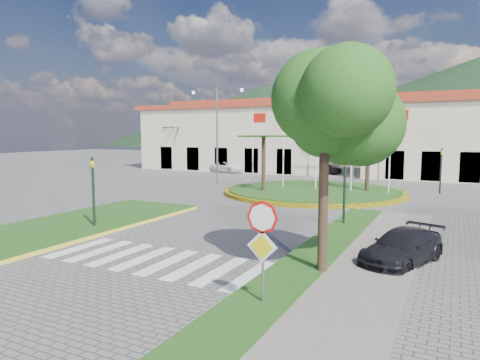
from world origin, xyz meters
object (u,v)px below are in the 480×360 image
at_px(stop_sign, 262,236).
at_px(car_side_right, 402,247).
at_px(deciduous_tree, 325,100).
at_px(car_dark_b, 431,173).
at_px(roundabout_island, 313,191).
at_px(white_van, 228,167).
at_px(car_dark_a, 324,168).

xyz_separation_m(stop_sign, car_side_right, (2.60, 5.38, -1.24)).
relative_size(deciduous_tree, car_dark_b, 1.69).
bearing_deg(deciduous_tree, car_dark_b, 87.34).
height_order(roundabout_island, deciduous_tree, deciduous_tree).
height_order(deciduous_tree, white_van, deciduous_tree).
xyz_separation_m(white_van, car_dark_b, (20.31, 1.54, 0.08)).
height_order(roundabout_island, car_dark_b, roundabout_island).
relative_size(stop_sign, white_van, 0.63).
relative_size(white_van, car_dark_a, 1.17).
bearing_deg(white_van, car_dark_b, -70.75).
xyz_separation_m(deciduous_tree, car_side_right, (2.00, 2.34, -4.62)).
bearing_deg(roundabout_island, stop_sign, -76.27).
bearing_deg(car_side_right, roundabout_island, 135.55).
xyz_separation_m(stop_sign, white_van, (-18.29, 31.94, -1.20)).
xyz_separation_m(roundabout_island, stop_sign, (4.90, -20.04, 1.62)).
bearing_deg(stop_sign, car_side_right, 64.20).
distance_m(stop_sign, car_dark_b, 33.56).
bearing_deg(car_dark_b, car_side_right, -178.13).
relative_size(roundabout_island, deciduous_tree, 1.87).
xyz_separation_m(deciduous_tree, white_van, (-18.89, 28.90, -4.59)).
relative_size(car_dark_a, car_side_right, 0.95).
height_order(roundabout_island, car_dark_a, roundabout_island).
height_order(white_van, car_dark_a, car_dark_a).
distance_m(deciduous_tree, car_dark_a, 33.50).
bearing_deg(stop_sign, car_dark_a, 103.39).
height_order(white_van, car_dark_b, car_dark_b).
height_order(stop_sign, car_dark_a, stop_sign).
xyz_separation_m(stop_sign, car_dark_a, (-8.33, 35.00, -1.17)).
distance_m(deciduous_tree, car_side_right, 5.55).
distance_m(stop_sign, car_dark_a, 36.00).
bearing_deg(car_dark_b, deciduous_tree, 178.01).
relative_size(white_van, car_side_right, 1.11).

